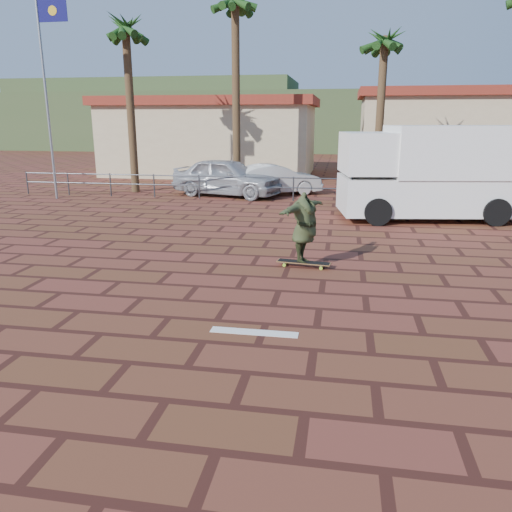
{
  "coord_description": "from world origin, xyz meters",
  "views": [
    {
      "loc": [
        1.97,
        -8.38,
        3.26
      ],
      "look_at": [
        0.45,
        0.44,
        0.8
      ],
      "focal_mm": 35.0,
      "sensor_mm": 36.0,
      "label": 1
    }
  ],
  "objects_px": {
    "longboard": "(304,263)",
    "campervan": "(433,171)",
    "car_silver": "(227,177)",
    "skateboarder": "(305,228)",
    "car_white": "(275,179)"
  },
  "relations": [
    {
      "from": "campervan",
      "to": "longboard",
      "type": "bearing_deg",
      "value": -128.88
    },
    {
      "from": "longboard",
      "to": "car_silver",
      "type": "height_order",
      "value": "car_silver"
    },
    {
      "from": "longboard",
      "to": "campervan",
      "type": "distance_m",
      "value": 7.64
    },
    {
      "from": "campervan",
      "to": "car_silver",
      "type": "distance_m",
      "value": 8.9
    },
    {
      "from": "longboard",
      "to": "car_white",
      "type": "distance_m",
      "value": 11.39
    },
    {
      "from": "skateboarder",
      "to": "car_silver",
      "type": "bearing_deg",
      "value": 43.89
    },
    {
      "from": "car_silver",
      "to": "skateboarder",
      "type": "bearing_deg",
      "value": -143.14
    },
    {
      "from": "skateboarder",
      "to": "car_silver",
      "type": "distance_m",
      "value": 11.24
    },
    {
      "from": "longboard",
      "to": "campervan",
      "type": "xyz_separation_m",
      "value": [
        3.74,
        6.48,
        1.51
      ]
    },
    {
      "from": "car_white",
      "to": "skateboarder",
      "type": "bearing_deg",
      "value": 166.37
    },
    {
      "from": "car_white",
      "to": "longboard",
      "type": "bearing_deg",
      "value": 166.37
    },
    {
      "from": "longboard",
      "to": "skateboarder",
      "type": "distance_m",
      "value": 0.82
    },
    {
      "from": "car_white",
      "to": "campervan",
      "type": "bearing_deg",
      "value": -153.01
    },
    {
      "from": "skateboarder",
      "to": "car_white",
      "type": "xyz_separation_m",
      "value": [
        -2.18,
        11.16,
        -0.25
      ]
    },
    {
      "from": "campervan",
      "to": "car_white",
      "type": "distance_m",
      "value": 7.61
    }
  ]
}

